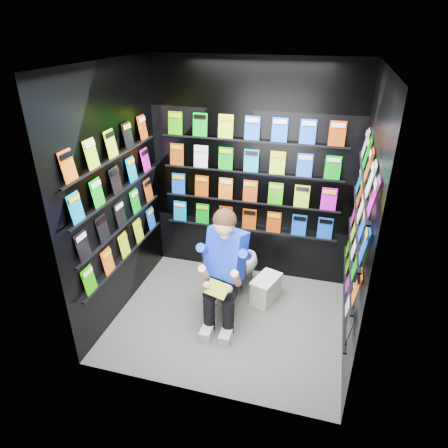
# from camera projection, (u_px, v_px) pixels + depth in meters

# --- Properties ---
(floor) EXTENTS (2.40, 2.40, 0.00)m
(floor) POSITION_uv_depth(u_px,v_px,m) (229.00, 319.00, 4.36)
(floor) COLOR #595856
(floor) RESTS_ON ground
(ceiling) EXTENTS (2.40, 2.40, 0.00)m
(ceiling) POSITION_uv_depth(u_px,v_px,m) (230.00, 63.00, 3.18)
(ceiling) COLOR white
(ceiling) RESTS_ON floor
(wall_back) EXTENTS (2.40, 0.04, 2.60)m
(wall_back) POSITION_uv_depth(u_px,v_px,m) (251.00, 176.00, 4.63)
(wall_back) COLOR black
(wall_back) RESTS_ON floor
(wall_front) EXTENTS (2.40, 0.04, 2.60)m
(wall_front) POSITION_uv_depth(u_px,v_px,m) (194.00, 267.00, 2.91)
(wall_front) COLOR black
(wall_front) RESTS_ON floor
(wall_left) EXTENTS (0.04, 2.00, 2.60)m
(wall_left) POSITION_uv_depth(u_px,v_px,m) (115.00, 198.00, 4.05)
(wall_left) COLOR black
(wall_left) RESTS_ON floor
(wall_right) EXTENTS (0.04, 2.00, 2.60)m
(wall_right) POSITION_uv_depth(u_px,v_px,m) (362.00, 226.00, 3.48)
(wall_right) COLOR black
(wall_right) RESTS_ON floor
(comics_back) EXTENTS (2.10, 0.06, 1.37)m
(comics_back) POSITION_uv_depth(u_px,v_px,m) (251.00, 176.00, 4.60)
(comics_back) COLOR #F20032
(comics_back) RESTS_ON wall_back
(comics_left) EXTENTS (0.06, 1.70, 1.37)m
(comics_left) POSITION_uv_depth(u_px,v_px,m) (118.00, 197.00, 4.04)
(comics_left) COLOR #F20032
(comics_left) RESTS_ON wall_left
(comics_right) EXTENTS (0.06, 1.70, 1.37)m
(comics_right) POSITION_uv_depth(u_px,v_px,m) (359.00, 226.00, 3.49)
(comics_right) COLOR #F20032
(comics_right) RESTS_ON wall_right
(toilet) EXTENTS (0.63, 0.84, 0.73)m
(toilet) POSITION_uv_depth(u_px,v_px,m) (235.00, 267.00, 4.59)
(toilet) COLOR white
(toilet) RESTS_ON floor
(longbox) EXTENTS (0.32, 0.42, 0.28)m
(longbox) POSITION_uv_depth(u_px,v_px,m) (266.00, 290.00, 4.58)
(longbox) COLOR white
(longbox) RESTS_ON floor
(longbox_lid) EXTENTS (0.34, 0.45, 0.03)m
(longbox_lid) POSITION_uv_depth(u_px,v_px,m) (266.00, 279.00, 4.51)
(longbox_lid) COLOR white
(longbox_lid) RESTS_ON longbox
(reader) EXTENTS (0.74, 0.89, 1.42)m
(reader) POSITION_uv_depth(u_px,v_px,m) (227.00, 254.00, 4.08)
(reader) COLOR blue
(reader) RESTS_ON toilet
(held_comic) EXTENTS (0.27, 0.20, 0.10)m
(held_comic) POSITION_uv_depth(u_px,v_px,m) (217.00, 289.00, 3.87)
(held_comic) COLOR green
(held_comic) RESTS_ON reader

